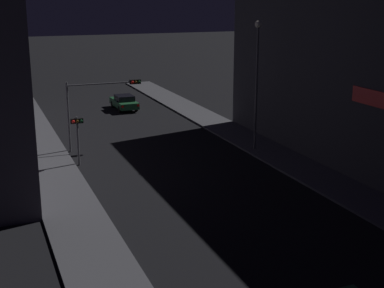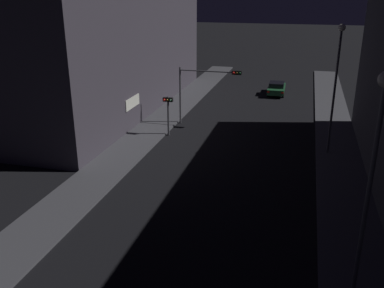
# 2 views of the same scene
# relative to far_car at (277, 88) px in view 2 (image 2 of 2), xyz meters

# --- Properties ---
(sidewalk_left) EXTENTS (3.11, 65.85, 0.14)m
(sidewalk_left) POSITION_rel_far_car_xyz_m (-9.18, -17.51, -0.67)
(sidewalk_left) COLOR #424247
(sidewalk_left) RESTS_ON ground_plane
(sidewalk_right) EXTENTS (3.11, 65.85, 0.14)m
(sidewalk_right) POSITION_rel_far_car_xyz_m (5.76, -17.51, -0.67)
(sidewalk_right) COLOR #424247
(sidewalk_right) RESTS_ON ground_plane
(building_facade_left) EXTENTS (9.72, 30.78, 13.14)m
(building_facade_left) POSITION_rel_far_car_xyz_m (-15.56, -9.74, 5.84)
(building_facade_left) COLOR #3D3842
(building_facade_left) RESTS_ON ground_plane
(far_car) EXTENTS (1.87, 4.48, 1.42)m
(far_car) POSITION_rel_far_car_xyz_m (0.00, 0.00, 0.00)
(far_car) COLOR #1E512D
(far_car) RESTS_ON ground_plane
(traffic_light_overhead) EXTENTS (5.36, 0.41, 4.99)m
(traffic_light_overhead) POSITION_rel_far_car_xyz_m (-5.22, -13.16, 2.95)
(traffic_light_overhead) COLOR #47474C
(traffic_light_overhead) RESTS_ON ground_plane
(traffic_light_left_kerb) EXTENTS (0.80, 0.41, 3.24)m
(traffic_light_left_kerb) POSITION_rel_far_car_xyz_m (-7.38, -16.59, 1.62)
(traffic_light_left_kerb) COLOR #47474C
(traffic_light_left_kerb) RESTS_ON ground_plane
(street_lamp_near_block) EXTENTS (0.54, 0.54, 8.80)m
(street_lamp_near_block) POSITION_rel_far_car_xyz_m (5.35, -33.69, 5.43)
(street_lamp_near_block) COLOR #47474C
(street_lamp_near_block) RESTS_ON sidewalk_right
(street_lamp_far_block) EXTENTS (0.48, 0.48, 8.97)m
(street_lamp_far_block) POSITION_rel_far_car_xyz_m (4.99, -17.57, 5.19)
(street_lamp_far_block) COLOR #47474C
(street_lamp_far_block) RESTS_ON sidewalk_right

